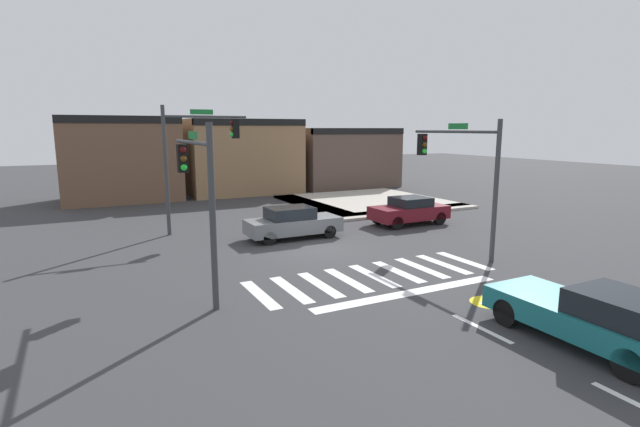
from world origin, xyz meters
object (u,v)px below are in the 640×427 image
Objects in this scene: car_teal at (598,317)px; traffic_signal_northwest at (196,148)px; traffic_signal_southwest at (197,180)px; car_maroon at (409,211)px; traffic_signal_southeast at (460,162)px; car_gray at (293,223)px.

traffic_signal_northwest is at bearing 17.17° from car_teal.
traffic_signal_northwest is 18.12m from car_teal.
traffic_signal_southwest is 1.26× the size of car_maroon.
car_teal is at bearing -110.69° from car_maroon.
traffic_signal_southeast is (8.73, -8.64, -0.43)m from traffic_signal_northwest.
car_maroon is at bearing -17.68° from traffic_signal_southeast.
traffic_signal_southeast is at bearing -45.53° from car_gray.
traffic_signal_southeast reaches higher than traffic_signal_southwest.
traffic_signal_northwest is 1.39× the size of car_gray.
traffic_signal_southeast is at bearing -89.00° from traffic_signal_southwest.
traffic_signal_southwest is 0.97× the size of traffic_signal_southeast.
car_teal is (5.25, -17.01, -3.39)m from traffic_signal_northwest.
traffic_signal_southwest is 0.85× the size of traffic_signal_northwest.
car_teal is at bearing -82.96° from car_gray.
car_gray is at bearing -178.74° from car_maroon.
traffic_signal_northwest is at bearing 45.30° from traffic_signal_southeast.
traffic_signal_southwest is 10.73m from traffic_signal_southeast.
car_maroon is (10.46, -3.23, -3.40)m from traffic_signal_northwest.
traffic_signal_southwest is 8.27m from car_gray.
car_maroon is 0.90× the size of car_teal.
car_teal is (7.24, -8.18, -2.76)m from traffic_signal_southwest.
car_teal is at bearing -72.83° from traffic_signal_northwest.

